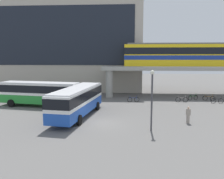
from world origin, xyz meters
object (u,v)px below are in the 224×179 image
at_px(bicycle_black, 217,101).
at_px(pedestrian_near_building, 188,116).
at_px(station_building, 70,43).
at_px(bicycle_blue, 133,99).
at_px(bicycle_green, 193,98).
at_px(bicycle_brown, 209,98).
at_px(bus_secondary, 40,91).
at_px(bicycle_silver, 182,100).
at_px(train, 200,54).
at_px(bus_main, 78,99).

distance_m(bicycle_black, pedestrian_near_building, 12.48).
height_order(station_building, bicycle_blue, station_building).
xyz_separation_m(bicycle_green, bicycle_brown, (2.23, -0.43, 0.00)).
relative_size(bicycle_green, pedestrian_near_building, 1.00).
height_order(bus_secondary, bicycle_silver, bus_secondary).
bearing_deg(bicycle_blue, bicycle_brown, 8.69).
bearing_deg(pedestrian_near_building, bicycle_green, 72.49).
relative_size(bicycle_black, bicycle_green, 1.07).
relative_size(bicycle_silver, bicycle_green, 1.07).
height_order(train, bicycle_blue, train).
relative_size(station_building, bicycle_green, 17.47).
distance_m(train, pedestrian_near_building, 19.40).
relative_size(bus_main, bicycle_blue, 6.37).
relative_size(bus_main, bicycle_silver, 6.31).
relative_size(bicycle_green, bicycle_blue, 0.94).
xyz_separation_m(station_building, bicycle_green, (21.96, -12.60, -9.03)).
xyz_separation_m(bus_main, pedestrian_near_building, (11.41, -1.97, -1.20)).
xyz_separation_m(bicycle_blue, pedestrian_near_building, (5.09, -10.74, 0.43)).
distance_m(station_building, bicycle_black, 30.26).
bearing_deg(bicycle_blue, bicycle_green, 13.30).
distance_m(station_building, bicycle_green, 26.89).
distance_m(bus_secondary, bicycle_blue, 13.15).
height_order(bicycle_silver, bicycle_brown, same).
distance_m(bicycle_black, bicycle_green, 3.63).
bearing_deg(bicycle_blue, station_building, 130.91).
height_order(bus_main, bicycle_green, bus_main).
xyz_separation_m(bicycle_silver, pedestrian_near_building, (-1.96, -11.08, 0.43)).
xyz_separation_m(train, bicycle_black, (0.60, -6.85, -6.60)).
bearing_deg(pedestrian_near_building, bicycle_silver, 79.98).
height_order(station_building, bicycle_silver, station_building).
xyz_separation_m(bus_secondary, bicycle_blue, (12.49, 3.78, -1.63)).
bearing_deg(bus_main, bicycle_black, 25.08).
bearing_deg(pedestrian_near_building, bus_secondary, 158.40).
bearing_deg(bicycle_blue, train, 30.34).
xyz_separation_m(bus_main, bicycle_silver, (13.37, 9.11, -1.63)).
height_order(bicycle_brown, bicycle_blue, same).
bearing_deg(bicycle_green, bicycle_blue, -166.70).
distance_m(train, bicycle_black, 9.53).
xyz_separation_m(bus_secondary, bicycle_black, (24.35, 3.52, -1.63)).
height_order(train, bus_secondary, train).
distance_m(bicycle_silver, bicycle_blue, 7.06).
xyz_separation_m(station_building, bicycle_brown, (24.19, -13.03, -9.03)).
bearing_deg(station_building, bicycle_green, -29.85).
height_order(bicycle_black, bicycle_blue, same).
relative_size(bicycle_black, bicycle_silver, 1.00).
bearing_deg(bus_main, bicycle_silver, 34.27).
relative_size(bicycle_green, bicycle_brown, 0.97).
bearing_deg(bus_secondary, bicycle_black, 8.22).
relative_size(station_building, bus_main, 2.59).
bearing_deg(bicycle_silver, bicycle_green, 40.93).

